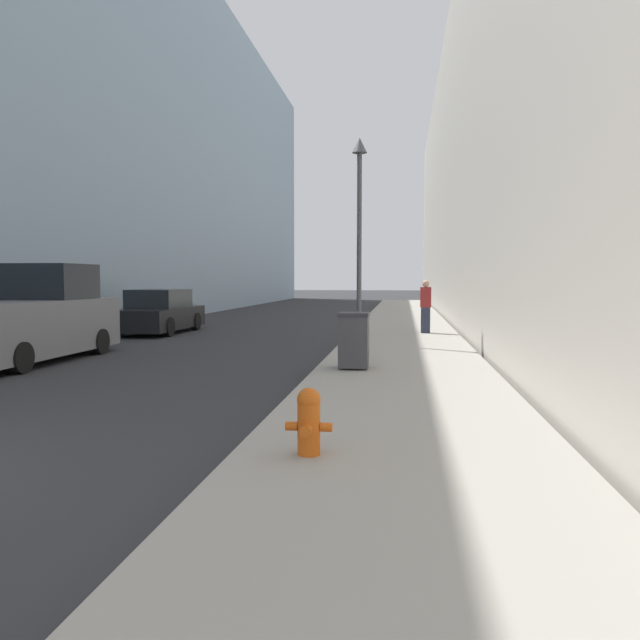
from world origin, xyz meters
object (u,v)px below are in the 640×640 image
object	(u,v)px
trash_bin	(354,340)
parked_sedan_near	(160,313)
fire_hydrant	(309,420)
pedestrian_on_sidewalk	(426,306)
lamppost	(359,217)
pickup_truck	(28,320)

from	to	relation	value
trash_bin	parked_sedan_near	world-z (taller)	parked_sedan_near
fire_hydrant	parked_sedan_near	distance (m)	16.50
parked_sedan_near	pedestrian_on_sidewalk	world-z (taller)	pedestrian_on_sidewalk
pedestrian_on_sidewalk	fire_hydrant	bearing A→B (deg)	-96.49
fire_hydrant	parked_sedan_near	world-z (taller)	parked_sedan_near
trash_bin	lamppost	world-z (taller)	lamppost
fire_hydrant	lamppost	distance (m)	11.23
trash_bin	pedestrian_on_sidewalk	world-z (taller)	pedestrian_on_sidewalk
trash_bin	pickup_truck	distance (m)	7.62
parked_sedan_near	pedestrian_on_sidewalk	distance (m)	9.14
pickup_truck	parked_sedan_near	size ratio (longest dim) A/B	1.18
fire_hydrant	trash_bin	xyz separation A→B (m)	(-0.03, 6.03, 0.21)
pedestrian_on_sidewalk	lamppost	bearing A→B (deg)	-118.37
fire_hydrant	pickup_truck	bearing A→B (deg)	136.68
fire_hydrant	parked_sedan_near	size ratio (longest dim) A/B	0.15
trash_bin	pedestrian_on_sidewalk	bearing A→B (deg)	78.69
fire_hydrant	trash_bin	world-z (taller)	trash_bin
pickup_truck	parked_sedan_near	xyz separation A→B (m)	(0.07, 7.55, -0.25)
pickup_truck	pedestrian_on_sidewalk	size ratio (longest dim) A/B	3.08
fire_hydrant	pedestrian_on_sidewalk	world-z (taller)	pedestrian_on_sidewalk
lamppost	trash_bin	bearing A→B (deg)	-87.09
fire_hydrant	pedestrian_on_sidewalk	distance (m)	14.44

